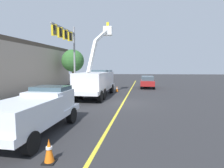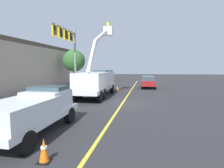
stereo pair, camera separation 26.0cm
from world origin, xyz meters
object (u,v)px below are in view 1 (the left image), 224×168
Objects in this scene: service_pickup_truck at (36,110)px; traffic_signal_mast at (68,44)px; passing_minivan at (147,81)px; utility_bucket_truck at (96,81)px; traffic_cone_mid_front at (117,89)px; traffic_cone_leading at (49,151)px.

traffic_signal_mast is (12.22, 2.41, 4.49)m from service_pickup_truck.
traffic_signal_mast is at bearing 125.16° from passing_minivan.
traffic_signal_mast is at bearing 66.23° from utility_bucket_truck.
service_pickup_truck is at bearing 168.48° from traffic_cone_mid_front.
utility_bucket_truck is at bearing -5.32° from service_pickup_truck.
traffic_cone_mid_front is at bearing -27.98° from utility_bucket_truck.
utility_bucket_truck is 10.78m from service_pickup_truck.
service_pickup_truck reaches higher than traffic_cone_leading.
utility_bucket_truck is 1.46× the size of service_pickup_truck.
traffic_cone_leading is (-13.10, -0.66, -1.24)m from utility_bucket_truck.
passing_minivan is 6.21× the size of traffic_cone_leading.
traffic_signal_mast is (14.60, 4.07, 5.22)m from traffic_cone_leading.
traffic_signal_mast is at bearing 15.57° from traffic_cone_leading.
utility_bucket_truck is at bearing -113.77° from traffic_signal_mast.
traffic_cone_mid_front is at bearing -68.31° from traffic_signal_mast.
traffic_cone_mid_front is at bearing -11.52° from service_pickup_truck.
service_pickup_truck is at bearing 159.44° from passing_minivan.
traffic_cone_leading is at bearing 175.67° from traffic_cone_mid_front.
passing_minivan is 0.63× the size of traffic_signal_mast.
traffic_cone_leading is (-2.38, -1.66, -0.73)m from service_pickup_truck.
traffic_signal_mast reaches higher than passing_minivan.
traffic_signal_mast reaches higher than utility_bucket_truck.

